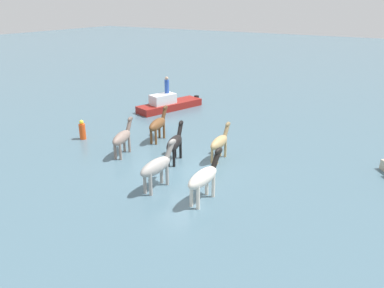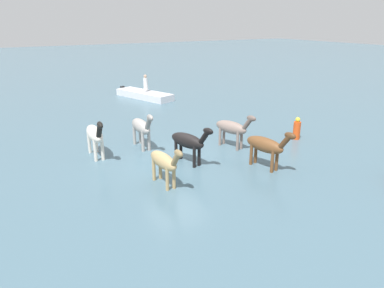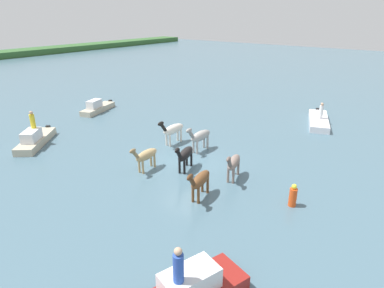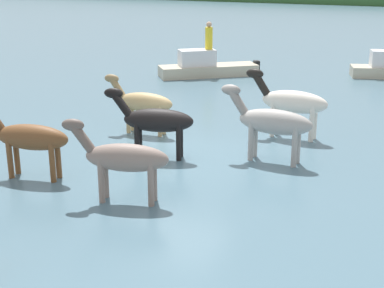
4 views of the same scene
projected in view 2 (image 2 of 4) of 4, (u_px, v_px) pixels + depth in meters
name	position (u px, v px, depth m)	size (l,w,h in m)	color
ground_plane	(176.00, 161.00, 15.13)	(149.66, 149.66, 0.00)	#476675
horse_pinto_flank	(189.00, 141.00, 14.59)	(2.30, 1.01, 1.79)	black
horse_mid_herd	(164.00, 162.00, 12.68)	(2.17, 0.61, 1.69)	tan
horse_gray_outer	(232.00, 128.00, 16.47)	(2.26, 0.98, 1.75)	gray
horse_lead	(142.00, 127.00, 16.39)	(2.40, 0.59, 1.87)	#9E9993
horse_chestnut_trailing	(95.00, 134.00, 15.28)	(2.44, 0.62, 1.90)	silver
horse_dun_straggler	(266.00, 145.00, 14.14)	(2.31, 0.86, 1.78)	brown
boat_launch_far	(144.00, 96.00, 27.24)	(5.24, 3.04, 0.75)	silver
person_spotter_bow	(145.00, 83.00, 26.90)	(0.32, 0.32, 1.19)	silver
buoy_channel_marker	(297.00, 129.00, 17.80)	(0.36, 0.36, 1.14)	#E54C19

